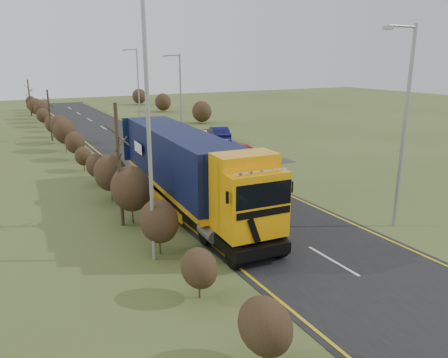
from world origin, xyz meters
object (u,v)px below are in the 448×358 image
car_blue_sedan (218,134)px  speed_sign (205,137)px  car_red_hatchback (242,152)px  streetlight_near (403,120)px  lorry (187,167)px

car_blue_sedan → speed_sign: size_ratio=2.07×
car_red_hatchback → speed_sign: (-1.56, 3.61, 0.82)m
car_blue_sedan → streetlight_near: streetlight_near is taller
car_red_hatchback → streetlight_near: bearing=103.1°
car_red_hatchback → streetlight_near: streetlight_near is taller
lorry → car_blue_sedan: 20.39m
car_red_hatchback → car_blue_sedan: bearing=-89.6°
lorry → car_blue_sedan: bearing=61.1°
speed_sign → lorry: bearing=-119.4°
car_blue_sedan → lorry: bearing=73.0°
car_blue_sedan → car_red_hatchback: bearing=90.3°
speed_sign → streetlight_near: bearing=-87.0°
lorry → speed_sign: bearing=63.7°
lorry → speed_sign: (6.98, 12.40, -0.89)m
speed_sign → car_red_hatchback: bearing=-66.6°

